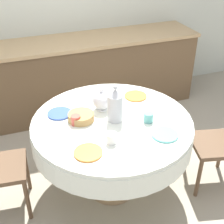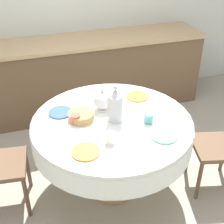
{
  "view_description": "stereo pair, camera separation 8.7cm",
  "coord_description": "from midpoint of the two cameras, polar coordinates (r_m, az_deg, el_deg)",
  "views": [
    {
      "loc": [
        -0.73,
        -1.99,
        2.17
      ],
      "look_at": [
        0.0,
        0.0,
        0.84
      ],
      "focal_mm": 50.0,
      "sensor_mm": 36.0,
      "label": 1
    },
    {
      "loc": [
        -0.65,
        -2.02,
        2.17
      ],
      "look_at": [
        0.0,
        0.0,
        0.84
      ],
      "focal_mm": 50.0,
      "sensor_mm": 36.0,
      "label": 2
    }
  ],
  "objects": [
    {
      "name": "wall_back",
      "position": [
        4.01,
        -7.94,
        19.28
      ],
      "size": [
        7.0,
        0.05,
        2.6
      ],
      "color": "beige",
      "rests_on": "ground_plane"
    },
    {
      "name": "bread_basket",
      "position": [
        2.55,
        -4.69,
        -0.78
      ],
      "size": [
        0.21,
        0.21,
        0.06
      ],
      "primitive_type": "cylinder",
      "color": "#AD844C",
      "rests_on": "dining_table"
    },
    {
      "name": "teapot",
      "position": [
        2.64,
        -0.77,
        2.19
      ],
      "size": [
        0.22,
        0.16,
        0.21
      ],
      "color": "white",
      "rests_on": "dining_table"
    },
    {
      "name": "cup_far_right",
      "position": [
        2.77,
        2.23,
        2.44
      ],
      "size": [
        0.08,
        0.08,
        0.08
      ],
      "primitive_type": "cylinder",
      "color": "white",
      "rests_on": "dining_table"
    },
    {
      "name": "plate_far_left",
      "position": [
        2.66,
        -8.49,
        -0.06
      ],
      "size": [
        0.2,
        0.2,
        0.01
      ],
      "primitive_type": "cylinder",
      "color": "#3856AD",
      "rests_on": "dining_table"
    },
    {
      "name": "ground_plane",
      "position": [
        3.03,
        0.84,
        -13.62
      ],
      "size": [
        12.0,
        12.0,
        0.0
      ],
      "primitive_type": "plane",
      "color": "#9E937F"
    },
    {
      "name": "cup_near_left",
      "position": [
        2.28,
        0.73,
        -4.8
      ],
      "size": [
        0.08,
        0.08,
        0.08
      ],
      "primitive_type": "cylinder",
      "color": "white",
      "rests_on": "dining_table"
    },
    {
      "name": "plate_far_right",
      "position": [
        2.88,
        5.53,
        2.84
      ],
      "size": [
        0.2,
        0.2,
        0.01
      ],
      "primitive_type": "cylinder",
      "color": "orange",
      "rests_on": "dining_table"
    },
    {
      "name": "plate_near_right",
      "position": [
        2.4,
        10.5,
        -4.32
      ],
      "size": [
        0.2,
        0.2,
        0.01
      ],
      "primitive_type": "cylinder",
      "color": "#60BCB7",
      "rests_on": "dining_table"
    },
    {
      "name": "cup_near_right",
      "position": [
        2.52,
        7.66,
        -1.14
      ],
      "size": [
        0.08,
        0.08,
        0.08
      ],
      "primitive_type": "cylinder",
      "color": "#5BA39E",
      "rests_on": "dining_table"
    },
    {
      "name": "kitchen_counter",
      "position": [
        3.97,
        -6.12,
        6.53
      ],
      "size": [
        3.24,
        0.64,
        0.94
      ],
      "color": "brown",
      "rests_on": "ground_plane"
    },
    {
      "name": "plate_near_left",
      "position": [
        2.21,
        -3.68,
        -7.3
      ],
      "size": [
        0.2,
        0.2,
        0.01
      ],
      "primitive_type": "cylinder",
      "color": "orange",
      "rests_on": "dining_table"
    },
    {
      "name": "coffee_carafe",
      "position": [
        2.47,
        1.64,
        1.16
      ],
      "size": [
        0.13,
        0.13,
        0.32
      ],
      "color": "#B2B2B7",
      "rests_on": "dining_table"
    },
    {
      "name": "cup_far_left",
      "position": [
        2.5,
        -5.68,
        -1.3
      ],
      "size": [
        0.08,
        0.08,
        0.08
      ],
      "primitive_type": "cylinder",
      "color": "#CC4C3D",
      "rests_on": "dining_table"
    },
    {
      "name": "dining_table",
      "position": [
        2.61,
        0.95,
        -3.8
      ],
      "size": [
        1.33,
        1.33,
        0.76
      ],
      "color": "tan",
      "rests_on": "ground_plane"
    }
  ]
}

